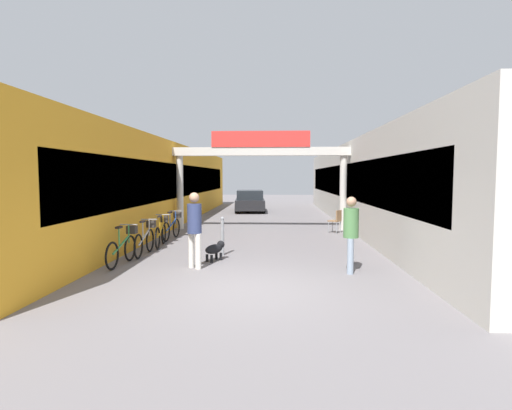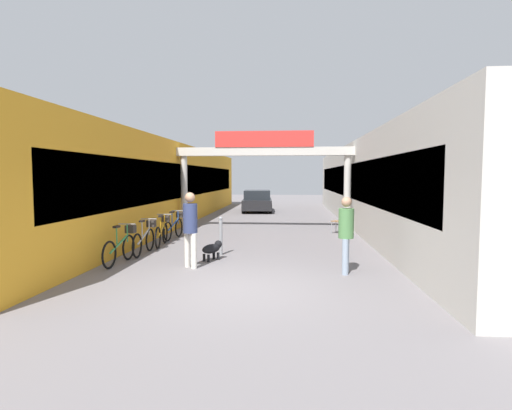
% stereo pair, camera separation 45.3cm
% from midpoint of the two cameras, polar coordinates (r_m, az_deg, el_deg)
% --- Properties ---
extents(ground_plane, '(80.00, 80.00, 0.00)m').
position_cam_midpoint_polar(ground_plane, '(7.93, -1.31, -11.91)').
color(ground_plane, slate).
extents(storefront_left, '(3.00, 26.00, 3.62)m').
position_cam_midpoint_polar(storefront_left, '(19.50, -12.81, 2.91)').
color(storefront_left, gold).
rests_on(storefront_left, ground_plane).
extents(storefront_right, '(3.00, 26.00, 3.62)m').
position_cam_midpoint_polar(storefront_right, '(19.06, 17.84, 2.79)').
color(storefront_right, beige).
rests_on(storefront_right, ground_plane).
extents(arcade_sign_gateway, '(7.40, 0.47, 4.00)m').
position_cam_midpoint_polar(arcade_sign_gateway, '(16.31, 1.99, 6.35)').
color(arcade_sign_gateway, beige).
rests_on(arcade_sign_gateway, ground_plane).
extents(pedestrian_with_dog, '(0.48, 0.48, 1.81)m').
position_cam_midpoint_polar(pedestrian_with_dog, '(9.59, -8.04, -2.77)').
color(pedestrian_with_dog, silver).
rests_on(pedestrian_with_dog, ground_plane).
extents(pedestrian_companion, '(0.40, 0.40, 1.73)m').
position_cam_midpoint_polar(pedestrian_companion, '(9.21, 14.13, -3.46)').
color(pedestrian_companion, '#8C9EB2').
rests_on(pedestrian_companion, ground_plane).
extents(dog_on_leash, '(0.56, 0.69, 0.50)m').
position_cam_midpoint_polar(dog_on_leash, '(10.49, -4.99, -6.22)').
color(dog_on_leash, black).
rests_on(dog_on_leash, ground_plane).
extents(bicycle_green_nearest, '(0.46, 1.69, 0.98)m').
position_cam_midpoint_polar(bicycle_green_nearest, '(10.57, -17.52, -5.62)').
color(bicycle_green_nearest, black).
rests_on(bicycle_green_nearest, ground_plane).
extents(bicycle_silver_second, '(0.46, 1.69, 0.98)m').
position_cam_midpoint_polar(bicycle_silver_second, '(11.68, -14.49, -4.64)').
color(bicycle_silver_second, black).
rests_on(bicycle_silver_second, ground_plane).
extents(bicycle_orange_third, '(0.46, 1.69, 0.98)m').
position_cam_midpoint_polar(bicycle_orange_third, '(12.98, -12.27, -3.74)').
color(bicycle_orange_third, black).
rests_on(bicycle_orange_third, ground_plane).
extents(bicycle_blue_farthest, '(0.46, 1.69, 0.98)m').
position_cam_midpoint_polar(bicycle_blue_farthest, '(14.30, -10.66, -3.00)').
color(bicycle_blue_farthest, black).
rests_on(bicycle_blue_farthest, ground_plane).
extents(bollard_post_metal, '(0.10, 0.10, 1.07)m').
position_cam_midpoint_polar(bollard_post_metal, '(11.15, -3.90, -4.37)').
color(bollard_post_metal, gray).
rests_on(bollard_post_metal, ground_plane).
extents(cafe_chair_wood_nearer, '(0.56, 0.56, 0.89)m').
position_cam_midpoint_polar(cafe_chair_wood_nearer, '(15.63, 12.69, -2.04)').
color(cafe_chair_wood_nearer, gray).
rests_on(cafe_chair_wood_nearer, ground_plane).
extents(parked_car_black, '(2.02, 4.11, 1.33)m').
position_cam_midpoint_polar(parked_car_black, '(24.88, 0.69, 0.55)').
color(parked_car_black, black).
rests_on(parked_car_black, ground_plane).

